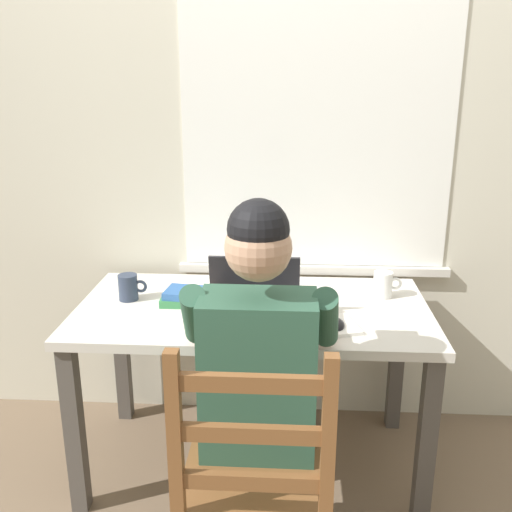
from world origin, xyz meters
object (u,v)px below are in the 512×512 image
wooden_chair (254,484)px  book_stack_main (185,297)px  computer_mouse (336,325)px  coffee_mug_dark (129,287)px  seated_person (260,366)px  coffee_mug_white (383,284)px  laptop (253,310)px  desk (253,329)px

wooden_chair → book_stack_main: 0.84m
computer_mouse → wooden_chair: bearing=-116.0°
computer_mouse → coffee_mug_dark: (-0.80, 0.23, 0.04)m
seated_person → coffee_mug_dark: size_ratio=10.90×
seated_person → book_stack_main: (-0.32, 0.45, 0.05)m
coffee_mug_white → computer_mouse: bearing=-123.1°
seated_person → coffee_mug_white: (0.46, 0.56, 0.08)m
seated_person → wooden_chair: seated_person is taller
wooden_chair → laptop: bearing=94.1°
seated_person → computer_mouse: seated_person is taller
wooden_chair → coffee_mug_white: size_ratio=8.29×
computer_mouse → coffee_mug_white: coffee_mug_white is taller
seated_person → computer_mouse: (0.25, 0.24, 0.04)m
desk → wooden_chair: size_ratio=1.44×
seated_person → book_stack_main: seated_person is taller
seated_person → coffee_mug_white: seated_person is taller
coffee_mug_dark → desk: bearing=-4.8°
computer_mouse → coffee_mug_white: bearing=56.9°
laptop → book_stack_main: bearing=147.7°
coffee_mug_white → seated_person: bearing=-129.5°
coffee_mug_white → book_stack_main: coffee_mug_white is taller
laptop → coffee_mug_dark: size_ratio=2.90×
desk → computer_mouse: (0.31, -0.19, 0.11)m
desk → laptop: 0.22m
book_stack_main → computer_mouse: bearing=-19.7°
computer_mouse → desk: bearing=148.0°
desk → seated_person: 0.44m
coffee_mug_white → book_stack_main: bearing=-171.4°
laptop → book_stack_main: size_ratio=1.75×
desk → wooden_chair: (0.05, -0.71, -0.15)m
wooden_chair → coffee_mug_white: bearing=61.2°
desk → coffee_mug_white: bearing=14.4°
wooden_chair → book_stack_main: size_ratio=4.96×
seated_person → wooden_chair: size_ratio=1.32×
seated_person → book_stack_main: size_ratio=6.57×
wooden_chair → desk: bearing=94.1°
wooden_chair → coffee_mug_dark: wooden_chair is taller
laptop → coffee_mug_dark: (-0.51, 0.20, -0.00)m
computer_mouse → seated_person: bearing=-136.5°
wooden_chair → book_stack_main: (-0.32, 0.73, 0.27)m
laptop → computer_mouse: laptop is taller
laptop → book_stack_main: laptop is taller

